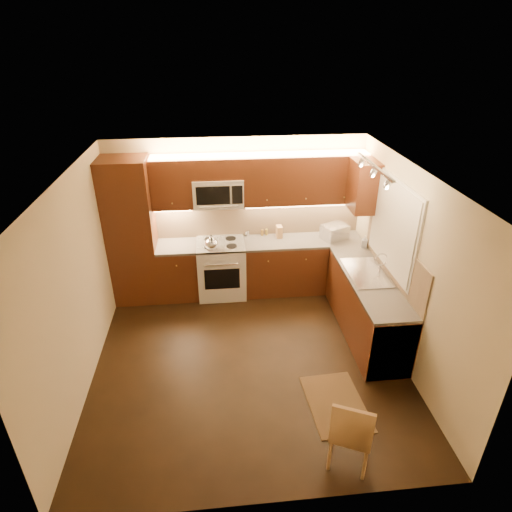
{
  "coord_description": "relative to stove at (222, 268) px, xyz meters",
  "views": [
    {
      "loc": [
        -0.36,
        -4.41,
        3.87
      ],
      "look_at": [
        0.15,
        0.55,
        1.25
      ],
      "focal_mm": 29.91,
      "sensor_mm": 36.0,
      "label": 1
    }
  ],
  "objects": [
    {
      "name": "floor",
      "position": [
        0.3,
        -1.68,
        -0.46
      ],
      "size": [
        4.0,
        4.0,
        0.01
      ],
      "primitive_type": "cube",
      "color": "black",
      "rests_on": "ground"
    },
    {
      "name": "ceiling",
      "position": [
        0.3,
        -1.68,
        2.04
      ],
      "size": [
        4.0,
        4.0,
        0.01
      ],
      "primitive_type": "cube",
      "color": "beige",
      "rests_on": "ground"
    },
    {
      "name": "wall_back",
      "position": [
        0.3,
        0.32,
        0.79
      ],
      "size": [
        4.0,
        0.01,
        2.5
      ],
      "primitive_type": "cube",
      "color": "#C8B992",
      "rests_on": "ground"
    },
    {
      "name": "wall_front",
      "position": [
        0.3,
        -3.67,
        0.79
      ],
      "size": [
        4.0,
        0.01,
        2.5
      ],
      "primitive_type": "cube",
      "color": "#C8B992",
      "rests_on": "ground"
    },
    {
      "name": "wall_left",
      "position": [
        -1.7,
        -1.68,
        0.79
      ],
      "size": [
        0.01,
        4.0,
        2.5
      ],
      "primitive_type": "cube",
      "color": "#C8B992",
      "rests_on": "ground"
    },
    {
      "name": "wall_right",
      "position": [
        2.3,
        -1.68,
        0.79
      ],
      "size": [
        0.01,
        4.0,
        2.5
      ],
      "primitive_type": "cube",
      "color": "#C8B992",
      "rests_on": "ground"
    },
    {
      "name": "pantry",
      "position": [
        -1.35,
        0.02,
        0.69
      ],
      "size": [
        0.7,
        0.6,
        2.3
      ],
      "primitive_type": "cube",
      "color": "#49220F",
      "rests_on": "floor"
    },
    {
      "name": "base_cab_back_left",
      "position": [
        -0.69,
        0.02,
        -0.03
      ],
      "size": [
        0.62,
        0.6,
        0.86
      ],
      "primitive_type": "cube",
      "color": "#49220F",
      "rests_on": "floor"
    },
    {
      "name": "counter_back_left",
      "position": [
        -0.69,
        0.02,
        0.42
      ],
      "size": [
        0.62,
        0.6,
        0.04
      ],
      "primitive_type": "cube",
      "color": "#34322F",
      "rests_on": "base_cab_back_left"
    },
    {
      "name": "base_cab_back_right",
      "position": [
        1.34,
        0.02,
        -0.03
      ],
      "size": [
        1.92,
        0.6,
        0.86
      ],
      "primitive_type": "cube",
      "color": "#49220F",
      "rests_on": "floor"
    },
    {
      "name": "counter_back_right",
      "position": [
        1.34,
        0.02,
        0.42
      ],
      "size": [
        1.92,
        0.6,
        0.04
      ],
      "primitive_type": "cube",
      "color": "#34322F",
      "rests_on": "base_cab_back_right"
    },
    {
      "name": "base_cab_right",
      "position": [
        2.0,
        -1.28,
        -0.03
      ],
      "size": [
        0.6,
        2.0,
        0.86
      ],
      "primitive_type": "cube",
      "color": "#49220F",
      "rests_on": "floor"
    },
    {
      "name": "counter_right",
      "position": [
        2.0,
        -1.28,
        0.42
      ],
      "size": [
        0.6,
        2.0,
        0.04
      ],
      "primitive_type": "cube",
      "color": "#34322F",
      "rests_on": "base_cab_right"
    },
    {
      "name": "dishwasher",
      "position": [
        2.0,
        -1.98,
        -0.03
      ],
      "size": [
        0.58,
        0.6,
        0.84
      ],
      "primitive_type": "cube",
      "color": "silver",
      "rests_on": "floor"
    },
    {
      "name": "backsplash_back",
      "position": [
        0.65,
        0.31,
        0.74
      ],
      "size": [
        3.3,
        0.02,
        0.6
      ],
      "primitive_type": "cube",
      "color": "tan",
      "rests_on": "wall_back"
    },
    {
      "name": "backsplash_right",
      "position": [
        2.29,
        -1.28,
        0.74
      ],
      "size": [
        0.02,
        2.0,
        0.6
      ],
      "primitive_type": "cube",
      "color": "tan",
      "rests_on": "wall_right"
    },
    {
      "name": "upper_cab_back_left",
      "position": [
        -0.69,
        0.15,
        1.42
      ],
      "size": [
        0.62,
        0.35,
        0.75
      ],
      "primitive_type": "cube",
      "color": "#49220F",
      "rests_on": "wall_back"
    },
    {
      "name": "upper_cab_back_right",
      "position": [
        1.34,
        0.15,
        1.42
      ],
      "size": [
        1.92,
        0.35,
        0.75
      ],
      "primitive_type": "cube",
      "color": "#49220F",
      "rests_on": "wall_back"
    },
    {
      "name": "upper_cab_bridge",
      "position": [
        0.0,
        0.15,
        1.63
      ],
      "size": [
        0.76,
        0.35,
        0.31
      ],
      "primitive_type": "cube",
      "color": "#49220F",
      "rests_on": "wall_back"
    },
    {
      "name": "upper_cab_right_corner",
      "position": [
        2.12,
        -0.28,
        1.42
      ],
      "size": [
        0.35,
        0.5,
        0.75
      ],
      "primitive_type": "cube",
      "color": "#49220F",
      "rests_on": "wall_right"
    },
    {
      "name": "stove",
      "position": [
        0.0,
        0.0,
        0.0
      ],
      "size": [
        0.76,
        0.65,
        0.92
      ],
      "primitive_type": null,
      "color": "silver",
      "rests_on": "floor"
    },
    {
      "name": "microwave",
      "position": [
        0.0,
        0.14,
        1.26
      ],
      "size": [
        0.76,
        0.38,
        0.44
      ],
      "primitive_type": null,
      "color": "silver",
      "rests_on": "wall_back"
    },
    {
      "name": "window_frame",
      "position": [
        2.29,
        -1.12,
        1.14
      ],
      "size": [
        0.03,
        1.44,
        1.24
      ],
      "primitive_type": "cube",
      "color": "silver",
      "rests_on": "wall_right"
    },
    {
      "name": "window_blinds",
      "position": [
        2.27,
        -1.12,
        1.14
      ],
      "size": [
        0.02,
        1.36,
        1.16
      ],
      "primitive_type": "cube",
      "color": "silver",
      "rests_on": "wall_right"
    },
    {
      "name": "sink",
      "position": [
        2.0,
        -1.12,
        0.52
      ],
      "size": [
        0.52,
        0.86,
        0.15
      ],
      "primitive_type": null,
      "color": "silver",
      "rests_on": "counter_right"
    },
    {
      "name": "faucet",
      "position": [
        2.18,
        -1.12,
        0.59
      ],
      "size": [
        0.2,
        0.04,
        0.3
      ],
      "primitive_type": null,
      "color": "silver",
      "rests_on": "counter_right"
    },
    {
      "name": "track_light_bar",
      "position": [
        1.85,
        -1.27,
        2.0
      ],
      "size": [
        0.04,
        1.2,
        0.03
      ],
      "primitive_type": "cube",
      "color": "silver",
      "rests_on": "ceiling"
    },
    {
      "name": "kettle",
      "position": [
        -0.14,
        -0.2,
        0.58
      ],
      "size": [
        0.23,
        0.23,
        0.24
      ],
      "primitive_type": null,
      "rotation": [
        0.0,
        0.0,
        0.12
      ],
      "color": "silver",
      "rests_on": "stove"
    },
    {
      "name": "toaster_oven",
      "position": [
        1.84,
        0.02,
        0.56
      ],
      "size": [
        0.47,
        0.43,
        0.23
      ],
      "primitive_type": "cube",
      "rotation": [
        0.0,
        0.0,
        0.43
      ],
      "color": "silver",
      "rests_on": "counter_back_right"
    },
    {
      "name": "knife_block",
      "position": [
        0.96,
        0.16,
        0.54
      ],
      "size": [
        0.1,
        0.15,
        0.2
      ],
      "primitive_type": "cube",
      "rotation": [
        0.0,
        0.0,
        0.05
      ],
      "color": "#8E6140",
      "rests_on": "counter_back_right"
    },
    {
      "name": "spice_jar_a",
      "position": [
        0.46,
        0.26,
        0.49
      ],
      "size": [
        0.05,
        0.05,
        0.09
      ],
      "primitive_type": "cylinder",
      "rotation": [
        0.0,
        0.0,
        0.24
      ],
      "color": "silver",
      "rests_on": "counter_back_right"
    },
    {
      "name": "spice_jar_b",
      "position": [
        0.69,
        0.26,
        0.49
      ],
      "size": [
        0.06,
        0.06,
        0.1
      ],
      "primitive_type": "cylinder",
      "rotation": [
        0.0,
        0.0,
        0.42
      ],
      "color": "brown",
      "rests_on": "counter_back_right"
    },
    {
      "name": "spice_jar_c",
      "position": [
        0.44,
        0.24,
        0.49
      ],
      "size": [
        0.06,
        0.06,
        0.09
      ],
      "primitive_type": "cylinder",
      "rotation": [
        0.0,
        0.0,
        0.27
      ],
      "color": "silver",
      "rests_on": "counter_back_right"
    },
    {
      "name": "spice_jar_d",
      "position": [
        0.77,
        0.26,
        0.49
      ],
      "size": [
        0.05,
        0.05,
        0.11
      ],
      "primitive_type": "cylinder",
      "rotation": [
        0.0,
        0.0,
        -0.15
      ],
      "color": "olive",
      "rests_on": "counter_back_right"
    },
    {
      "name": "soap_bottle",
      "position": [
        2.23,
        -0.34,
        0.54
      ],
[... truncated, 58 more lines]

